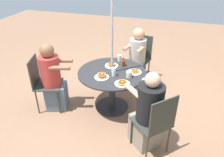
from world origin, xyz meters
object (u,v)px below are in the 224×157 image
Objects in this scene: patio_chair_south at (156,121)px; pancake_plate_a at (102,76)px; pancake_plate_b at (135,72)px; coffee_cup at (129,74)px; diner_east at (53,80)px; patio_table at (112,80)px; pancake_plate_c at (112,65)px; patio_chair_east at (43,81)px; syrup_bottle at (123,63)px; drinking_glass_a at (114,72)px; patio_chair_north at (140,56)px; drinking_glass_b at (119,58)px; diner_south at (148,114)px; pancake_plate_d at (122,83)px; diner_north at (136,59)px.

patio_chair_south is 4.18× the size of pancake_plate_a.
coffee_cup reaches higher than pancake_plate_b.
patio_table is at bearing 90.00° from diner_east.
pancake_plate_c is 0.46m from coffee_cup.
patio_table is at bearing 90.00° from patio_chair_east.
syrup_bottle is (-0.07, 0.18, 0.04)m from pancake_plate_c.
pancake_plate_b is 0.35m from drinking_glass_a.
patio_chair_north reaches higher than pancake_plate_a.
drinking_glass_b is (-0.52, -0.29, 0.01)m from coffee_cup.
diner_south is 8.54× the size of drinking_glass_a.
patio_chair_south reaches higher than coffee_cup.
coffee_cup is (0.09, 0.30, 0.21)m from patio_table.
pancake_plate_b is (-0.36, 1.29, 0.16)m from diner_east.
pancake_plate_c is at bearing -104.97° from pancake_plate_b.
patio_chair_north reaches higher than pancake_plate_c.
pancake_plate_b reaches higher than patio_table.
pancake_plate_d is at bearing 71.42° from diner_east.
patio_chair_south is 8.62× the size of drinking_glass_b.
diner_north is at bearing 60.58° from diner_south.
patio_table is 0.98m from diner_east.
patio_chair_east is at bearing -90.00° from diner_east.
diner_south is (-0.12, -0.13, -0.01)m from patio_chair_south.
drinking_glass_a is at bearing 93.97° from patio_chair_north.
drinking_glass_b is at bearing 82.82° from patio_chair_north.
pancake_plate_b is (-0.08, 0.35, 0.18)m from patio_table.
diner_north is 12.00× the size of coffee_cup.
patio_chair_east is 1.53m from pancake_plate_b.
patio_table is 0.41m from pancake_plate_b.
diner_east reaches higher than coffee_cup.
coffee_cup is at bearing 73.53° from patio_table.
patio_chair_east is (1.45, -1.37, 0.00)m from patio_chair_north.
diner_south is 5.16× the size of pancake_plate_d.
diner_south reaches higher than pancake_plate_a.
syrup_bottle is at bearing 33.24° from drinking_glass_b.
patio_table is 0.96× the size of diner_north.
patio_table is 8.12× the size of drinking_glass_a.
drinking_glass_a reaches higher than drinking_glass_b.
patio_chair_north is 4.18× the size of pancake_plate_c.
diner_south reaches higher than drinking_glass_a.
patio_chair_east is 1.37m from pancake_plate_d.
drinking_glass_a is at bearing 83.92° from patio_chair_east.
patio_chair_south reaches higher than pancake_plate_d.
coffee_cup is (-0.72, -0.52, 0.21)m from patio_chair_south.
drinking_glass_b is at bearing -174.40° from drinking_glass_a.
pancake_plate_a is at bearing 88.21° from patio_chair_north.
pancake_plate_b is at bearing 88.89° from diner_east.
diner_north is 1.69m from diner_east.
pancake_plate_b is 0.18m from coffee_cup.
patio_chair_south is (0.81, 0.82, 0.00)m from patio_table.
pancake_plate_b reaches higher than pancake_plate_d.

